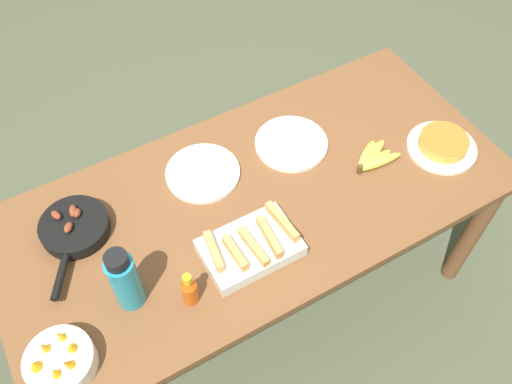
{
  "coord_description": "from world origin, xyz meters",
  "views": [
    {
      "loc": [
        -0.54,
        -0.95,
        2.25
      ],
      "look_at": [
        0.0,
        0.0,
        0.77
      ],
      "focal_mm": 38.0,
      "sensor_mm": 36.0,
      "label": 1
    }
  ],
  "objects_px": {
    "empty_plate_near_front": "(203,173)",
    "frittata_plate_center": "(443,144)",
    "water_bottle": "(125,280)",
    "hot_sauce_bottle": "(189,290)",
    "melon_tray": "(251,247)",
    "fruit_bowl_mango": "(60,362)",
    "skillet": "(74,228)",
    "empty_plate_far_left": "(291,143)",
    "banana_bunch": "(372,158)"
  },
  "relations": [
    {
      "from": "frittata_plate_center",
      "to": "fruit_bowl_mango",
      "type": "distance_m",
      "value": 1.46
    },
    {
      "from": "empty_plate_near_front",
      "to": "frittata_plate_center",
      "type": "bearing_deg",
      "value": -21.75
    },
    {
      "from": "banana_bunch",
      "to": "skillet",
      "type": "relative_size",
      "value": 0.55
    },
    {
      "from": "melon_tray",
      "to": "empty_plate_far_left",
      "type": "distance_m",
      "value": 0.48
    },
    {
      "from": "banana_bunch",
      "to": "empty_plate_far_left",
      "type": "xyz_separation_m",
      "value": [
        -0.21,
        0.21,
        -0.01
      ]
    },
    {
      "from": "frittata_plate_center",
      "to": "skillet",
      "type": "bearing_deg",
      "value": 166.46
    },
    {
      "from": "banana_bunch",
      "to": "melon_tray",
      "type": "relative_size",
      "value": 0.62
    },
    {
      "from": "skillet",
      "to": "hot_sauce_bottle",
      "type": "bearing_deg",
      "value": 60.66
    },
    {
      "from": "water_bottle",
      "to": "banana_bunch",
      "type": "bearing_deg",
      "value": 4.58
    },
    {
      "from": "empty_plate_near_front",
      "to": "banana_bunch",
      "type": "bearing_deg",
      "value": -23.93
    },
    {
      "from": "hot_sauce_bottle",
      "to": "fruit_bowl_mango",
      "type": "bearing_deg",
      "value": -178.69
    },
    {
      "from": "empty_plate_near_front",
      "to": "empty_plate_far_left",
      "type": "xyz_separation_m",
      "value": [
        0.34,
        -0.04,
        0.0
      ]
    },
    {
      "from": "skillet",
      "to": "empty_plate_far_left",
      "type": "distance_m",
      "value": 0.81
    },
    {
      "from": "banana_bunch",
      "to": "fruit_bowl_mango",
      "type": "xyz_separation_m",
      "value": [
        -1.2,
        -0.18,
        0.02
      ]
    },
    {
      "from": "frittata_plate_center",
      "to": "hot_sauce_bottle",
      "type": "bearing_deg",
      "value": -175.2
    },
    {
      "from": "empty_plate_near_front",
      "to": "melon_tray",
      "type": "bearing_deg",
      "value": -91.07
    },
    {
      "from": "melon_tray",
      "to": "fruit_bowl_mango",
      "type": "relative_size",
      "value": 1.58
    },
    {
      "from": "melon_tray",
      "to": "hot_sauce_bottle",
      "type": "distance_m",
      "value": 0.24
    },
    {
      "from": "banana_bunch",
      "to": "melon_tray",
      "type": "xyz_separation_m",
      "value": [
        -0.56,
        -0.11,
        0.01
      ]
    },
    {
      "from": "banana_bunch",
      "to": "hot_sauce_bottle",
      "type": "bearing_deg",
      "value": -168.22
    },
    {
      "from": "empty_plate_near_front",
      "to": "water_bottle",
      "type": "relative_size",
      "value": 1.05
    },
    {
      "from": "frittata_plate_center",
      "to": "water_bottle",
      "type": "distance_m",
      "value": 1.21
    },
    {
      "from": "empty_plate_far_left",
      "to": "empty_plate_near_front",
      "type": "bearing_deg",
      "value": 173.96
    },
    {
      "from": "fruit_bowl_mango",
      "to": "hot_sauce_bottle",
      "type": "height_order",
      "value": "hot_sauce_bottle"
    },
    {
      "from": "empty_plate_far_left",
      "to": "hot_sauce_bottle",
      "type": "bearing_deg",
      "value": -147.29
    },
    {
      "from": "water_bottle",
      "to": "hot_sauce_bottle",
      "type": "bearing_deg",
      "value": -30.3
    },
    {
      "from": "skillet",
      "to": "empty_plate_far_left",
      "type": "bearing_deg",
      "value": 119.52
    },
    {
      "from": "melon_tray",
      "to": "fruit_bowl_mango",
      "type": "xyz_separation_m",
      "value": [
        -0.63,
        -0.06,
        0.01
      ]
    },
    {
      "from": "banana_bunch",
      "to": "melon_tray",
      "type": "height_order",
      "value": "melon_tray"
    },
    {
      "from": "skillet",
      "to": "frittata_plate_center",
      "type": "distance_m",
      "value": 1.32
    },
    {
      "from": "water_bottle",
      "to": "hot_sauce_bottle",
      "type": "xyz_separation_m",
      "value": [
        0.15,
        -0.09,
        -0.06
      ]
    },
    {
      "from": "skillet",
      "to": "empty_plate_far_left",
      "type": "height_order",
      "value": "skillet"
    },
    {
      "from": "banana_bunch",
      "to": "frittata_plate_center",
      "type": "xyz_separation_m",
      "value": [
        0.26,
        -0.08,
        0.01
      ]
    },
    {
      "from": "melon_tray",
      "to": "empty_plate_far_left",
      "type": "height_order",
      "value": "melon_tray"
    },
    {
      "from": "hot_sauce_bottle",
      "to": "frittata_plate_center",
      "type": "bearing_deg",
      "value": 4.8
    },
    {
      "from": "water_bottle",
      "to": "melon_tray",
      "type": "bearing_deg",
      "value": -5.19
    },
    {
      "from": "hot_sauce_bottle",
      "to": "skillet",
      "type": "bearing_deg",
      "value": 119.68
    },
    {
      "from": "banana_bunch",
      "to": "fruit_bowl_mango",
      "type": "relative_size",
      "value": 0.99
    },
    {
      "from": "empty_plate_near_front",
      "to": "hot_sauce_bottle",
      "type": "bearing_deg",
      "value": -120.37
    },
    {
      "from": "water_bottle",
      "to": "frittata_plate_center",
      "type": "bearing_deg",
      "value": -0.07
    },
    {
      "from": "fruit_bowl_mango",
      "to": "hot_sauce_bottle",
      "type": "relative_size",
      "value": 1.34
    },
    {
      "from": "banana_bunch",
      "to": "skillet",
      "type": "height_order",
      "value": "skillet"
    },
    {
      "from": "hot_sauce_bottle",
      "to": "melon_tray",
      "type": "bearing_deg",
      "value": 13.09
    },
    {
      "from": "skillet",
      "to": "hot_sauce_bottle",
      "type": "distance_m",
      "value": 0.46
    },
    {
      "from": "melon_tray",
      "to": "skillet",
      "type": "distance_m",
      "value": 0.58
    },
    {
      "from": "banana_bunch",
      "to": "fruit_bowl_mango",
      "type": "bearing_deg",
      "value": -171.65
    },
    {
      "from": "banana_bunch",
      "to": "skillet",
      "type": "xyz_separation_m",
      "value": [
        -1.03,
        0.23,
        0.01
      ]
    },
    {
      "from": "empty_plate_near_front",
      "to": "hot_sauce_bottle",
      "type": "height_order",
      "value": "hot_sauce_bottle"
    },
    {
      "from": "skillet",
      "to": "empty_plate_far_left",
      "type": "relative_size",
      "value": 1.27
    },
    {
      "from": "empty_plate_near_front",
      "to": "fruit_bowl_mango",
      "type": "height_order",
      "value": "fruit_bowl_mango"
    }
  ]
}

